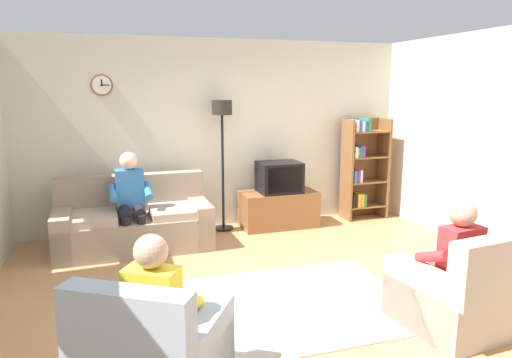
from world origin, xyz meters
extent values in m
plane|color=#B27F51|center=(0.00, 0.00, 0.00)|extent=(12.00, 12.00, 0.00)
cube|color=beige|center=(0.00, 2.66, 1.35)|extent=(6.20, 0.12, 2.70)
cylinder|color=brown|center=(-1.59, 2.58, 2.05)|extent=(0.28, 0.03, 0.28)
cylinder|color=white|center=(-1.59, 2.56, 2.05)|extent=(0.24, 0.01, 0.24)
cube|color=black|center=(-1.59, 2.56, 2.08)|extent=(0.02, 0.01, 0.09)
cube|color=black|center=(-1.55, 2.56, 2.05)|extent=(0.11, 0.01, 0.01)
cube|color=gray|center=(-1.30, 1.87, 0.21)|extent=(1.91, 0.87, 0.42)
cube|color=gray|center=(-1.30, 2.23, 0.66)|extent=(1.90, 0.23, 0.48)
cube|color=gray|center=(-0.46, 1.88, 0.28)|extent=(0.23, 0.84, 0.56)
cube|color=gray|center=(-2.14, 1.86, 0.28)|extent=(0.23, 0.84, 0.56)
cube|color=tan|center=(-0.80, 1.83, 0.47)|extent=(0.61, 0.69, 0.10)
cube|color=tan|center=(-1.80, 1.81, 0.47)|extent=(0.61, 0.69, 0.10)
cube|color=brown|center=(0.78, 2.25, 0.26)|extent=(1.10, 0.56, 0.52)
cube|color=black|center=(0.78, 2.51, 0.29)|extent=(1.10, 0.04, 0.03)
cube|color=black|center=(0.78, 2.23, 0.74)|extent=(0.60, 0.48, 0.44)
cube|color=black|center=(0.78, 1.98, 0.74)|extent=(0.50, 0.01, 0.36)
cube|color=brown|center=(1.91, 2.30, 0.78)|extent=(0.04, 0.36, 1.55)
cube|color=brown|center=(2.55, 2.30, 0.78)|extent=(0.04, 0.36, 1.55)
cube|color=brown|center=(2.23, 2.47, 0.78)|extent=(0.64, 0.02, 1.55)
cube|color=brown|center=(2.23, 2.30, 0.19)|extent=(0.60, 0.34, 0.02)
cube|color=black|center=(1.98, 2.28, 0.31)|extent=(0.03, 0.28, 0.21)
cube|color=black|center=(2.02, 2.28, 0.31)|extent=(0.03, 0.28, 0.21)
cube|color=gold|center=(2.07, 2.28, 0.31)|extent=(0.06, 0.28, 0.20)
cube|color=gold|center=(2.13, 2.28, 0.31)|extent=(0.04, 0.28, 0.20)
cube|color=#267F4C|center=(2.18, 2.28, 0.30)|extent=(0.04, 0.28, 0.19)
cube|color=brown|center=(2.23, 2.30, 0.58)|extent=(0.60, 0.34, 0.02)
cube|color=#2D59A5|center=(1.99, 2.28, 0.69)|extent=(0.05, 0.28, 0.19)
cube|color=#72338C|center=(2.04, 2.28, 0.68)|extent=(0.03, 0.28, 0.18)
cube|color=silver|center=(2.09, 2.28, 0.69)|extent=(0.04, 0.28, 0.19)
cube|color=brown|center=(2.23, 2.30, 0.97)|extent=(0.60, 0.34, 0.02)
cube|color=silver|center=(1.99, 2.28, 1.06)|extent=(0.05, 0.28, 0.16)
cube|color=#267F4C|center=(2.03, 2.28, 1.06)|extent=(0.03, 0.28, 0.15)
cube|color=#2D59A5|center=(2.07, 2.28, 1.07)|extent=(0.03, 0.28, 0.18)
cube|color=#72338C|center=(2.11, 2.28, 1.07)|extent=(0.04, 0.28, 0.17)
cube|color=brown|center=(2.23, 2.30, 1.36)|extent=(0.60, 0.34, 0.02)
cube|color=silver|center=(1.99, 2.28, 1.46)|extent=(0.05, 0.28, 0.17)
cube|color=#2D59A5|center=(2.04, 2.28, 1.46)|extent=(0.03, 0.28, 0.18)
cube|color=silver|center=(2.09, 2.28, 1.44)|extent=(0.04, 0.28, 0.15)
cube|color=#2D59A5|center=(2.13, 2.28, 1.45)|extent=(0.04, 0.28, 0.16)
cube|color=#267F4C|center=(2.18, 2.28, 1.46)|extent=(0.05, 0.28, 0.19)
cylinder|color=black|center=(-0.03, 2.35, 0.01)|extent=(0.28, 0.28, 0.03)
cylinder|color=black|center=(-0.03, 2.35, 0.85)|extent=(0.04, 0.04, 1.70)
cylinder|color=black|center=(-0.03, 2.35, 1.75)|extent=(0.28, 0.28, 0.20)
cube|color=#9EADBC|center=(-1.50, -1.41, 0.65)|extent=(0.77, 0.58, 0.50)
cube|color=#9EADBC|center=(-1.55, -0.92, 0.28)|extent=(0.59, 0.78, 0.56)
cube|color=#9EADBC|center=(-1.04, -1.24, 0.28)|extent=(0.59, 0.78, 0.56)
cube|color=#BCAD99|center=(1.17, -0.95, 0.20)|extent=(0.90, 0.93, 0.40)
cube|color=#BCAD99|center=(1.22, -1.32, 0.65)|extent=(0.82, 0.28, 0.50)
cube|color=#BCAD99|center=(0.87, -0.97, 0.28)|extent=(0.30, 0.82, 0.56)
cube|color=#BCAD99|center=(1.47, -0.89, 0.28)|extent=(0.30, 0.82, 0.56)
cube|color=#AD9E8E|center=(0.04, -0.17, 0.01)|extent=(2.20, 1.70, 0.01)
cube|color=#3372B2|center=(-1.32, 1.92, 0.78)|extent=(0.34, 0.21, 0.48)
sphere|color=beige|center=(-1.32, 1.91, 1.13)|extent=(0.22, 0.22, 0.22)
cylinder|color=black|center=(-1.23, 1.73, 0.54)|extent=(0.14, 0.38, 0.13)
cylinder|color=black|center=(-1.41, 1.73, 0.54)|extent=(0.14, 0.38, 0.13)
cylinder|color=black|center=(-1.23, 1.54, 0.26)|extent=(0.11, 0.11, 0.52)
cylinder|color=black|center=(-1.41, 1.54, 0.26)|extent=(0.11, 0.11, 0.52)
cylinder|color=#3372B2|center=(-1.11, 1.82, 0.76)|extent=(0.10, 0.33, 0.20)
cylinder|color=#3372B2|center=(-1.53, 1.82, 0.76)|extent=(0.10, 0.33, 0.20)
cube|color=yellow|center=(-1.33, -1.14, 0.66)|extent=(0.39, 0.35, 0.48)
sphere|color=tan|center=(-1.33, -1.13, 1.01)|extent=(0.22, 0.22, 0.22)
cylinder|color=#2D334C|center=(-1.31, -0.93, 0.42)|extent=(0.31, 0.39, 0.13)
cylinder|color=#2D334C|center=(-1.16, -1.03, 0.42)|extent=(0.31, 0.39, 0.13)
cylinder|color=#2D334C|center=(-1.21, -0.77, 0.20)|extent=(0.15, 0.15, 0.40)
cylinder|color=#2D334C|center=(-1.06, -0.86, 0.20)|extent=(0.15, 0.15, 0.40)
cylinder|color=yellow|center=(-1.46, -0.94, 0.64)|extent=(0.25, 0.33, 0.20)
cylinder|color=yellow|center=(-1.10, -1.17, 0.64)|extent=(0.25, 0.33, 0.20)
cube|color=red|center=(1.18, -1.00, 0.66)|extent=(0.36, 0.24, 0.48)
sphere|color=tan|center=(1.18, -0.99, 1.01)|extent=(0.22, 0.22, 0.22)
cylinder|color=#4C4742|center=(1.07, -0.82, 0.42)|extent=(0.18, 0.39, 0.13)
cylinder|color=#4C4742|center=(1.25, -0.80, 0.42)|extent=(0.18, 0.39, 0.13)
cylinder|color=#4C4742|center=(1.05, -0.63, 0.20)|extent=(0.12, 0.12, 0.40)
cylinder|color=#4C4742|center=(1.22, -0.61, 0.20)|extent=(0.12, 0.12, 0.40)
cylinder|color=red|center=(0.96, -0.93, 0.64)|extent=(0.13, 0.34, 0.20)
cylinder|color=red|center=(1.38, -0.87, 0.64)|extent=(0.13, 0.34, 0.20)
camera|label=1|loc=(-1.54, -3.97, 2.01)|focal=32.63mm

